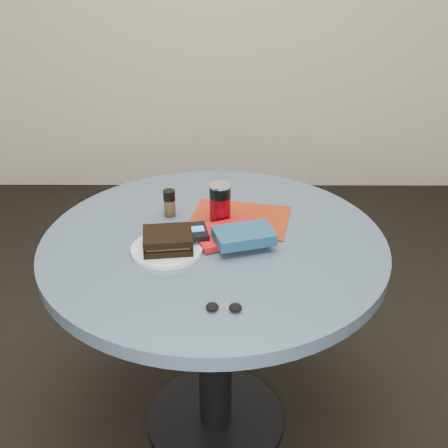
{
  "coord_description": "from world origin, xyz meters",
  "views": [
    {
      "loc": [
        0.04,
        -1.4,
        1.57
      ],
      "look_at": [
        0.03,
        0.0,
        0.8
      ],
      "focal_mm": 45.0,
      "sensor_mm": 36.0,
      "label": 1
    }
  ],
  "objects_px": {
    "sandwich": "(168,240)",
    "magazine": "(239,219)",
    "novel": "(244,236)",
    "pepper_grinder": "(170,203)",
    "table": "(214,285)",
    "mp3_player": "(198,231)",
    "soda_can": "(220,203)",
    "headphones": "(224,307)",
    "plate": "(167,249)",
    "red_book": "(229,233)"
  },
  "relations": [
    {
      "from": "soda_can",
      "to": "red_book",
      "type": "bearing_deg",
      "value": -75.87
    },
    {
      "from": "mp3_player",
      "to": "magazine",
      "type": "bearing_deg",
      "value": 45.94
    },
    {
      "from": "novel",
      "to": "mp3_player",
      "type": "height_order",
      "value": "novel"
    },
    {
      "from": "soda_can",
      "to": "magazine",
      "type": "xyz_separation_m",
      "value": [
        0.06,
        0.01,
        -0.06
      ]
    },
    {
      "from": "magazine",
      "to": "novel",
      "type": "distance_m",
      "value": 0.17
    },
    {
      "from": "pepper_grinder",
      "to": "magazine",
      "type": "distance_m",
      "value": 0.22
    },
    {
      "from": "novel",
      "to": "headphones",
      "type": "bearing_deg",
      "value": -116.8
    },
    {
      "from": "novel",
      "to": "pepper_grinder",
      "type": "bearing_deg",
      "value": 123.6
    },
    {
      "from": "plate",
      "to": "sandwich",
      "type": "bearing_deg",
      "value": -25.04
    },
    {
      "from": "mp3_player",
      "to": "novel",
      "type": "bearing_deg",
      "value": -16.2
    },
    {
      "from": "soda_can",
      "to": "headphones",
      "type": "relative_size",
      "value": 1.38
    },
    {
      "from": "soda_can",
      "to": "headphones",
      "type": "height_order",
      "value": "soda_can"
    },
    {
      "from": "table",
      "to": "pepper_grinder",
      "type": "bearing_deg",
      "value": 133.72
    },
    {
      "from": "mp3_player",
      "to": "pepper_grinder",
      "type": "bearing_deg",
      "value": 121.5
    },
    {
      "from": "sandwich",
      "to": "magazine",
      "type": "height_order",
      "value": "sandwich"
    },
    {
      "from": "sandwich",
      "to": "novel",
      "type": "distance_m",
      "value": 0.21
    },
    {
      "from": "sandwich",
      "to": "headphones",
      "type": "height_order",
      "value": "sandwich"
    },
    {
      "from": "table",
      "to": "soda_can",
      "type": "distance_m",
      "value": 0.25
    },
    {
      "from": "sandwich",
      "to": "red_book",
      "type": "relative_size",
      "value": 0.73
    },
    {
      "from": "sandwich",
      "to": "pepper_grinder",
      "type": "bearing_deg",
      "value": 93.77
    },
    {
      "from": "table",
      "to": "red_book",
      "type": "xyz_separation_m",
      "value": [
        0.04,
        0.01,
        0.18
      ]
    },
    {
      "from": "soda_can",
      "to": "headphones",
      "type": "xyz_separation_m",
      "value": [
        0.01,
        -0.45,
        -0.05
      ]
    },
    {
      "from": "red_book",
      "to": "pepper_grinder",
      "type": "bearing_deg",
      "value": 119.65
    },
    {
      "from": "mp3_player",
      "to": "headphones",
      "type": "distance_m",
      "value": 0.34
    },
    {
      "from": "pepper_grinder",
      "to": "sandwich",
      "type": "bearing_deg",
      "value": -86.23
    },
    {
      "from": "plate",
      "to": "soda_can",
      "type": "relative_size",
      "value": 1.64
    },
    {
      "from": "magazine",
      "to": "headphones",
      "type": "distance_m",
      "value": 0.46
    },
    {
      "from": "table",
      "to": "headphones",
      "type": "distance_m",
      "value": 0.38
    },
    {
      "from": "plate",
      "to": "magazine",
      "type": "distance_m",
      "value": 0.28
    },
    {
      "from": "novel",
      "to": "mp3_player",
      "type": "relative_size",
      "value": 1.58
    },
    {
      "from": "plate",
      "to": "mp3_player",
      "type": "relative_size",
      "value": 1.94
    },
    {
      "from": "table",
      "to": "magazine",
      "type": "xyz_separation_m",
      "value": [
        0.08,
        0.12,
        0.17
      ]
    },
    {
      "from": "plate",
      "to": "headphones",
      "type": "height_order",
      "value": "headphones"
    },
    {
      "from": "table",
      "to": "pepper_grinder",
      "type": "xyz_separation_m",
      "value": [
        -0.14,
        0.15,
        0.21
      ]
    },
    {
      "from": "magazine",
      "to": "novel",
      "type": "bearing_deg",
      "value": -75.86
    },
    {
      "from": "table",
      "to": "magazine",
      "type": "height_order",
      "value": "magazine"
    },
    {
      "from": "sandwich",
      "to": "magazine",
      "type": "bearing_deg",
      "value": 43.04
    },
    {
      "from": "sandwich",
      "to": "pepper_grinder",
      "type": "height_order",
      "value": "pepper_grinder"
    },
    {
      "from": "novel",
      "to": "soda_can",
      "type": "bearing_deg",
      "value": 97.31
    },
    {
      "from": "soda_can",
      "to": "mp3_player",
      "type": "height_order",
      "value": "soda_can"
    },
    {
      "from": "table",
      "to": "soda_can",
      "type": "xyz_separation_m",
      "value": [
        0.02,
        0.11,
        0.22
      ]
    },
    {
      "from": "soda_can",
      "to": "novel",
      "type": "distance_m",
      "value": 0.17
    },
    {
      "from": "mp3_player",
      "to": "headphones",
      "type": "bearing_deg",
      "value": -76.88
    },
    {
      "from": "table",
      "to": "plate",
      "type": "height_order",
      "value": "plate"
    },
    {
      "from": "pepper_grinder",
      "to": "mp3_player",
      "type": "distance_m",
      "value": 0.18
    },
    {
      "from": "table",
      "to": "pepper_grinder",
      "type": "distance_m",
      "value": 0.29
    },
    {
      "from": "magazine",
      "to": "mp3_player",
      "type": "height_order",
      "value": "mp3_player"
    },
    {
      "from": "table",
      "to": "novel",
      "type": "height_order",
      "value": "novel"
    },
    {
      "from": "soda_can",
      "to": "pepper_grinder",
      "type": "relative_size",
      "value": 1.41
    },
    {
      "from": "table",
      "to": "sandwich",
      "type": "relative_size",
      "value": 6.78
    }
  ]
}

